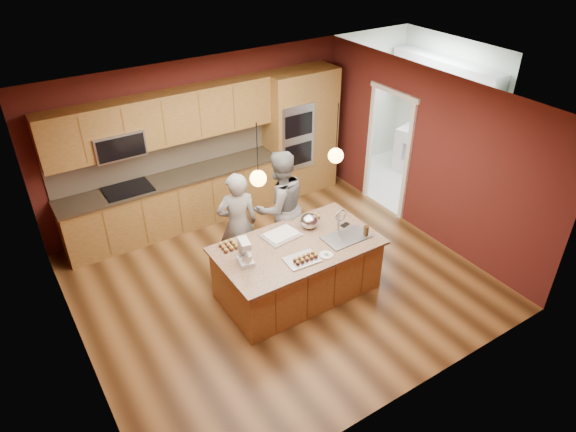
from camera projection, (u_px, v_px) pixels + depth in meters
floor at (279, 281)px, 7.58m from camera, size 5.50×5.50×0.00m
ceiling at (276, 105)px, 6.14m from camera, size 5.50×5.50×0.00m
wall_back at (200, 139)px, 8.64m from camera, size 5.50×0.00×5.50m
wall_front at (410, 310)px, 5.09m from camera, size 5.50×0.00×5.50m
wall_left at (64, 272)px, 5.61m from camera, size 0.00×5.00×5.00m
wall_right at (425, 154)px, 8.12m from camera, size 0.00×5.00×5.00m
cabinet_run at (170, 174)px, 8.35m from camera, size 3.74×0.64×2.30m
oven_column at (300, 132)px, 9.38m from camera, size 1.30×0.62×2.30m
doorway_trim at (388, 154)px, 8.84m from camera, size 0.08×1.11×2.20m
laundry_room at (444, 80)px, 9.39m from camera, size 2.60×2.70×2.70m
pendant_left at (258, 178)px, 6.06m from camera, size 0.20×0.20×0.80m
pendant_right at (336, 155)px, 6.58m from camera, size 0.20×0.20×0.80m
island at (298, 268)px, 7.17m from camera, size 2.22×1.25×1.20m
person_left at (238, 225)px, 7.36m from camera, size 0.68×0.53×1.65m
person_right at (280, 207)px, 7.65m from camera, size 0.87×0.68×1.78m
stand_mixer at (245, 253)px, 6.54m from camera, size 0.22×0.28×0.34m
sheet_cake at (281, 235)px, 7.11m from camera, size 0.53×0.42×0.05m
cooling_rack at (302, 260)px, 6.65m from camera, size 0.46×0.34×0.02m
mixing_bowl at (309, 221)px, 7.26m from camera, size 0.26×0.26×0.22m
plate at (326, 255)px, 6.74m from camera, size 0.19×0.19×0.01m
tumbler at (366, 231)px, 7.10m from camera, size 0.07×0.07×0.15m
phone at (345, 225)px, 7.36m from camera, size 0.15×0.10×0.01m
cupcakes_left at (229, 246)px, 6.87m from camera, size 0.23×0.23×0.07m
cupcakes_rack at (305, 258)px, 6.62m from camera, size 0.35×0.14×0.06m
cupcakes_right at (313, 217)px, 7.49m from camera, size 0.21×0.14×0.06m
washer at (441, 160)px, 9.84m from camera, size 0.78×0.80×1.03m
dryer at (413, 150)px, 10.38m from camera, size 0.71×0.72×0.91m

